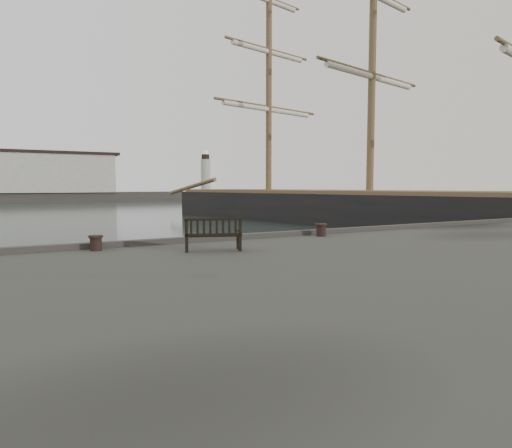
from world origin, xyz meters
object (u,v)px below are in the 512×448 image
Objects in this scene: bench at (213,241)px; bollard_right at (321,230)px; tall_ship_main at (369,215)px; bollard_left at (96,243)px.

bench is 3.68× the size of bollard_right.
tall_ship_main reaches higher than bench.
bollard_left is 30.56m from tall_ship_main.
bollard_left is 0.01× the size of tall_ship_main.
tall_ship_main is at bearing 32.41° from bollard_left.
bollard_right is (5.05, 1.57, -0.06)m from bench.
bench is at bearing -30.29° from bollard_left.
tall_ship_main reaches higher than bollard_right.
bench is 3.88× the size of bollard_left.
tall_ship_main is (25.79, 16.37, -0.94)m from bollard_left.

